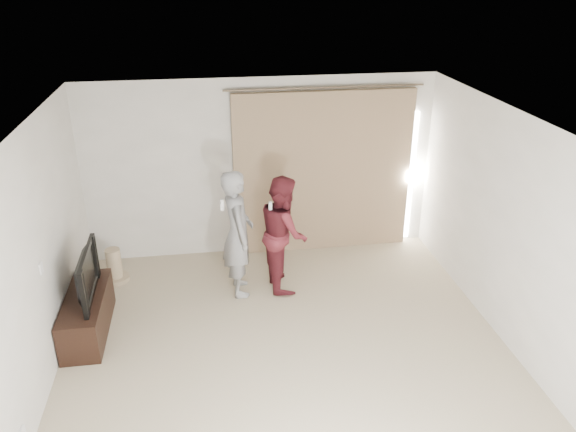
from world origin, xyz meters
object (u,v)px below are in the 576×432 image
object	(u,v)px
tv_console	(87,314)
tv	(80,275)
person_woman	(283,232)
person_man	(238,233)

from	to	relation	value
tv_console	tv	world-z (taller)	tv
tv_console	person_woman	bearing A→B (deg)	16.55
tv	person_woman	distance (m)	2.54
person_woman	tv	bearing A→B (deg)	-163.45
tv	person_man	world-z (taller)	person_man
person_man	person_woman	size ratio (longest dim) A/B	1.09
tv	person_man	distance (m)	1.95
person_woman	person_man	bearing A→B (deg)	-172.69
tv	person_man	size ratio (longest dim) A/B	0.58
person_man	person_woman	xyz separation A→B (m)	(0.60, 0.08, -0.07)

